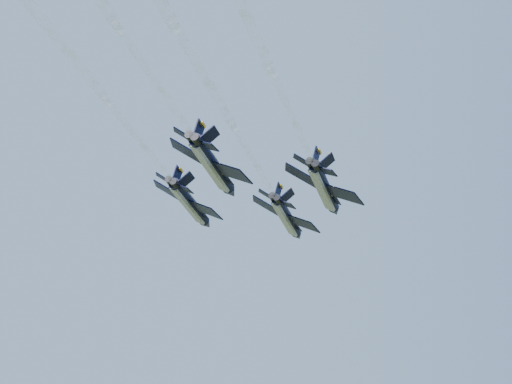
{
  "coord_description": "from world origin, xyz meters",
  "views": [
    {
      "loc": [
        -1.85,
        -95.55,
        67.64
      ],
      "look_at": [
        2.87,
        5.33,
        96.14
      ],
      "focal_mm": 55.0,
      "sensor_mm": 36.0,
      "label": 1
    }
  ],
  "objects_px": {
    "jet_lead": "(287,217)",
    "jet_slot": "(213,166)",
    "jet_left": "(190,203)",
    "jet_right": "(325,188)"
  },
  "relations": [
    {
      "from": "jet_lead",
      "to": "jet_left",
      "type": "xyz_separation_m",
      "value": [
        -13.84,
        -7.18,
        0.0
      ]
    },
    {
      "from": "jet_left",
      "to": "jet_slot",
      "type": "height_order",
      "value": "same"
    },
    {
      "from": "jet_left",
      "to": "jet_slot",
      "type": "relative_size",
      "value": 1.0
    },
    {
      "from": "jet_left",
      "to": "jet_right",
      "type": "distance_m",
      "value": 19.23
    },
    {
      "from": "jet_lead",
      "to": "jet_slot",
      "type": "distance_m",
      "value": 26.41
    },
    {
      "from": "jet_lead",
      "to": "jet_left",
      "type": "height_order",
      "value": "same"
    },
    {
      "from": "jet_lead",
      "to": "jet_right",
      "type": "height_order",
      "value": "same"
    },
    {
      "from": "jet_lead",
      "to": "jet_right",
      "type": "relative_size",
      "value": 1.0
    },
    {
      "from": "jet_right",
      "to": "jet_slot",
      "type": "relative_size",
      "value": 1.0
    },
    {
      "from": "jet_lead",
      "to": "jet_left",
      "type": "bearing_deg",
      "value": -130.11
    }
  ]
}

